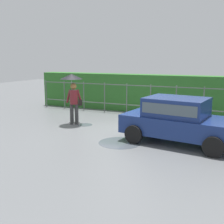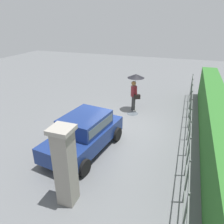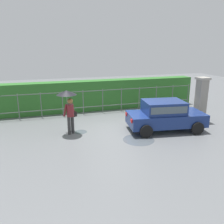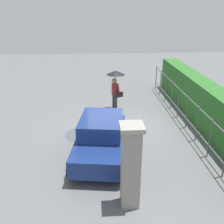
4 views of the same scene
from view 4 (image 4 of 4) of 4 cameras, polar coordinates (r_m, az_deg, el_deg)
name	(u,v)px [view 4 (image 4 of 4)]	position (r m, az deg, el deg)	size (l,w,h in m)	color
ground_plane	(116,128)	(11.73, 0.81, -3.50)	(40.00, 40.00, 0.00)	slate
car	(101,136)	(9.29, -2.45, -5.27)	(3.91, 2.27, 1.48)	navy
pedestrian	(115,82)	(13.30, 0.77, 6.66)	(0.92, 0.92, 2.09)	#333333
gate_pillar	(131,166)	(6.91, 4.13, -11.73)	(0.60, 0.60, 2.42)	gray
fence_section	(187,111)	(11.89, 16.24, 0.28)	(12.18, 0.05, 1.50)	#59605B
hedge_row	(209,108)	(12.20, 20.54, 0.93)	(13.13, 0.90, 1.90)	#2D6B28
puddle_near	(81,134)	(11.21, -6.84, -4.95)	(1.40, 1.40, 0.00)	#4C545B
puddle_far	(117,113)	(13.32, 1.10, -0.23)	(0.63, 0.63, 0.00)	#4C545B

